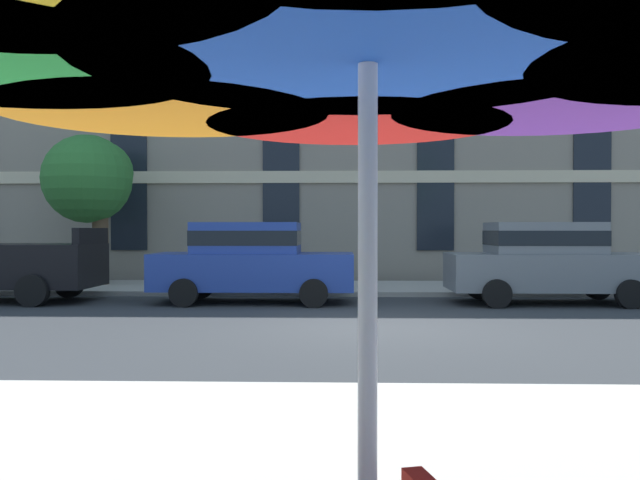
{
  "coord_description": "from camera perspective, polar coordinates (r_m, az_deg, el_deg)",
  "views": [
    {
      "loc": [
        -0.53,
        -11.03,
        1.63
      ],
      "look_at": [
        -0.96,
        3.2,
        1.4
      ],
      "focal_mm": 37.48,
      "sensor_mm": 36.0,
      "label": 1
    }
  ],
  "objects": [
    {
      "name": "ground_plane",
      "position": [
        11.16,
        4.49,
        -7.47
      ],
      "size": [
        120.0,
        120.0,
        0.0
      ],
      "primitive_type": "plane",
      "color": "#2D3033"
    },
    {
      "name": "sidewalk_far",
      "position": [
        17.91,
        3.45,
        -4.11
      ],
      "size": [
        56.0,
        3.6,
        0.12
      ],
      "primitive_type": "cube",
      "color": "#9E998E",
      "rests_on": "ground"
    },
    {
      "name": "apartment_building",
      "position": [
        26.46,
        2.92,
        11.3
      ],
      "size": [
        36.93,
        12.08,
        12.8
      ],
      "color": "gray",
      "rests_on": "ground"
    },
    {
      "name": "sedan_blue",
      "position": [
        14.88,
        -5.87,
        -1.7
      ],
      "size": [
        4.4,
        1.98,
        1.78
      ],
      "color": "navy",
      "rests_on": "ground"
    },
    {
      "name": "sedan_gray",
      "position": [
        15.43,
        18.87,
        -1.65
      ],
      "size": [
        4.4,
        1.98,
        1.78
      ],
      "color": "slate",
      "rests_on": "ground"
    },
    {
      "name": "street_tree_left",
      "position": [
        19.4,
        -18.96,
        4.99
      ],
      "size": [
        2.41,
        2.41,
        4.21
      ],
      "color": "brown",
      "rests_on": "ground"
    },
    {
      "name": "patio_umbrella",
      "position": [
        2.15,
        4.12,
        19.54
      ],
      "size": [
        3.89,
        3.89,
        2.56
      ],
      "color": "silver",
      "rests_on": "ground"
    }
  ]
}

